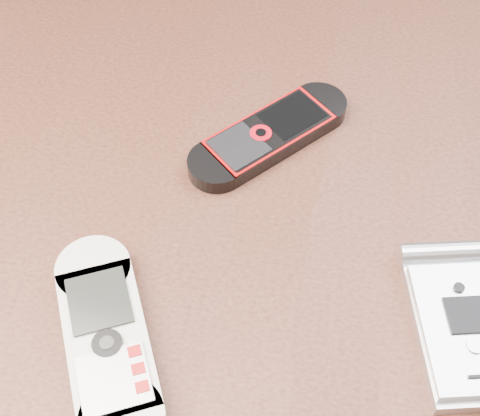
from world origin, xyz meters
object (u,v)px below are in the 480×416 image
nokia_white (108,341)px  motorola_razr (465,325)px  nokia_black_red (270,134)px  table (234,289)px

nokia_white → motorola_razr: size_ratio=1.30×
nokia_black_red → motorola_razr: bearing=-1.9°
table → motorola_razr: 0.21m
nokia_white → nokia_black_red: nokia_white is taller
table → motorola_razr: (0.16, -0.07, 0.11)m
table → nokia_white: bearing=-118.3°
nokia_white → nokia_black_red: bearing=42.5°
motorola_razr → nokia_white: bearing=179.6°
table → motorola_razr: bearing=-23.4°
nokia_white → nokia_black_red: 0.20m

